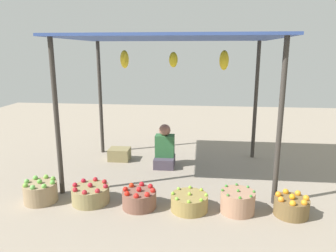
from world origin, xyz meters
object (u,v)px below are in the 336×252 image
object	(u,v)px
vendor_person	(165,150)
basket_green_chilies	(238,202)
basket_green_apples	(41,192)
basket_red_tomatoes	(139,199)
basket_red_apples	(91,194)
wooden_crate_near_vendor	(119,154)
basket_oranges	(291,206)
basket_limes	(189,202)

from	to	relation	value
vendor_person	basket_green_chilies	size ratio (longest dim) A/B	1.75
basket_green_apples	basket_red_tomatoes	distance (m)	1.41
basket_red_apples	wooden_crate_near_vendor	size ratio (longest dim) A/B	1.31
basket_red_tomatoes	basket_oranges	bearing A→B (deg)	-0.17
basket_green_apples	wooden_crate_near_vendor	distance (m)	1.94
basket_limes	basket_oranges	xyz separation A→B (m)	(1.31, -0.00, 0.02)
basket_green_chilies	basket_oranges	bearing A→B (deg)	-1.64
basket_red_apples	basket_oranges	xyz separation A→B (m)	(2.68, -0.08, 0.00)
vendor_person	basket_red_apples	distance (m)	1.78
vendor_person	basket_red_apples	xyz separation A→B (m)	(-0.86, -1.55, -0.18)
basket_limes	basket_green_apples	bearing A→B (deg)	179.28
basket_green_apples	basket_red_apples	bearing A→B (deg)	3.68
vendor_person	basket_red_tomatoes	xyz separation A→B (m)	(-0.16, -1.62, -0.17)
wooden_crate_near_vendor	basket_green_chilies	bearing A→B (deg)	-41.80
basket_red_apples	basket_green_chilies	world-z (taller)	basket_green_chilies
basket_green_chilies	basket_green_apples	bearing A→B (deg)	179.78
basket_red_tomatoes	basket_green_chilies	size ratio (longest dim) A/B	1.03
basket_red_tomatoes	basket_limes	distance (m)	0.68
basket_green_apples	basket_oranges	distance (m)	3.39
basket_red_apples	basket_limes	distance (m)	1.38
basket_green_chilies	wooden_crate_near_vendor	bearing A→B (deg)	138.20
wooden_crate_near_vendor	basket_red_apples	bearing A→B (deg)	-88.33
basket_red_apples	vendor_person	bearing A→B (deg)	61.02
vendor_person	wooden_crate_near_vendor	xyz separation A→B (m)	(-0.91, 0.23, -0.18)
basket_red_tomatoes	basket_oranges	world-z (taller)	same
wooden_crate_near_vendor	vendor_person	bearing A→B (deg)	-14.43
basket_limes	basket_green_chilies	size ratio (longest dim) A/B	1.11
basket_green_chilies	wooden_crate_near_vendor	size ratio (longest dim) A/B	1.13
basket_red_apples	basket_green_chilies	size ratio (longest dim) A/B	1.16
wooden_crate_near_vendor	basket_red_tomatoes	bearing A→B (deg)	-67.89
basket_green_chilies	basket_limes	bearing A→B (deg)	-178.60
basket_red_tomatoes	wooden_crate_near_vendor	size ratio (longest dim) A/B	1.16
basket_green_apples	basket_red_tomatoes	size ratio (longest dim) A/B	0.99
basket_green_chilies	wooden_crate_near_vendor	distance (m)	2.76
basket_green_apples	basket_red_tomatoes	world-z (taller)	basket_green_apples
vendor_person	basket_green_chilies	bearing A→B (deg)	-54.44
basket_green_apples	basket_red_tomatoes	xyz separation A→B (m)	(1.41, -0.02, -0.02)
basket_oranges	wooden_crate_near_vendor	size ratio (longest dim) A/B	1.10
basket_red_tomatoes	wooden_crate_near_vendor	xyz separation A→B (m)	(-0.75, 1.85, -0.01)
basket_green_apples	basket_green_chilies	distance (m)	2.71
basket_red_apples	basket_green_chilies	bearing A→B (deg)	-1.60
basket_red_tomatoes	wooden_crate_near_vendor	bearing A→B (deg)	112.11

